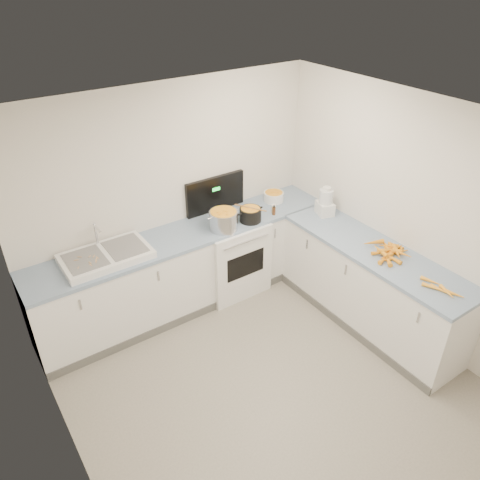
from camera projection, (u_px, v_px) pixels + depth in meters
floor at (280, 395)px, 4.38m from camera, size 3.50×4.00×0.00m
ceiling at (297, 138)px, 3.07m from camera, size 3.50×4.00×0.00m
wall_back at (171, 197)px, 5.13m from camera, size 3.50×0.00×2.50m
wall_left at (67, 388)px, 2.89m from camera, size 0.00×4.00×2.50m
wall_right at (426, 227)px, 4.57m from camera, size 0.00×4.00×2.50m
counter_back at (189, 268)px, 5.33m from camera, size 3.50×0.62×0.94m
counter_right at (370, 286)px, 5.05m from camera, size 0.62×2.20×0.94m
stove at (230, 254)px, 5.58m from camera, size 0.76×0.65×1.36m
sink at (106, 256)px, 4.63m from camera, size 0.86×0.52×0.31m
steel_pot at (224, 221)px, 5.11m from camera, size 0.42×0.42×0.23m
black_pot at (250, 215)px, 5.28m from camera, size 0.32×0.32×0.18m
wooden_spoon at (250, 208)px, 5.23m from camera, size 0.21×0.34×0.02m
mixing_bowl at (274, 197)px, 5.71m from camera, size 0.32×0.32×0.11m
extract_bottle at (274, 211)px, 5.42m from camera, size 0.04×0.04×0.09m
spice_jar at (274, 209)px, 5.46m from camera, size 0.05×0.05×0.09m
food_processor at (325, 203)px, 5.37m from camera, size 0.22×0.25×0.34m
carrot_pile at (389, 251)px, 4.71m from camera, size 0.44×0.48×0.08m
peeled_carrots at (440, 288)px, 4.21m from camera, size 0.17×0.42×0.04m
peelings at (90, 260)px, 4.50m from camera, size 0.23×0.23×0.01m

